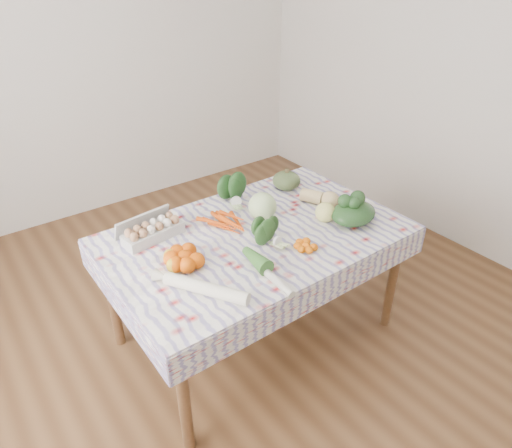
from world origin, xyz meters
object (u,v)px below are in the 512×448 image
object	(u,v)px
dining_table	(256,245)
cabbage	(262,206)
butternut_squash	(320,196)
egg_carton	(153,232)
kabocha_squash	(286,180)
grapefruit	(325,212)

from	to	relation	value
dining_table	cabbage	size ratio (longest dim) A/B	9.62
dining_table	cabbage	xyz separation A→B (m)	(0.13, 0.11, 0.17)
butternut_squash	dining_table	bearing A→B (deg)	158.22
dining_table	egg_carton	distance (m)	0.58
butternut_squash	cabbage	bearing A→B (deg)	144.19
kabocha_squash	butternut_squash	size ratio (longest dim) A/B	0.77
grapefruit	butternut_squash	bearing A→B (deg)	54.46
dining_table	egg_carton	size ratio (longest dim) A/B	4.73
cabbage	butternut_squash	size ratio (longest dim) A/B	0.69
kabocha_squash	grapefruit	distance (m)	0.47
egg_carton	grapefruit	xyz separation A→B (m)	(0.89, -0.42, 0.02)
kabocha_squash	cabbage	bearing A→B (deg)	-149.02
dining_table	grapefruit	world-z (taller)	grapefruit
egg_carton	butternut_squash	xyz separation A→B (m)	(1.01, -0.26, 0.01)
grapefruit	egg_carton	bearing A→B (deg)	154.52
dining_table	butternut_squash	xyz separation A→B (m)	(0.52, 0.03, 0.14)
butternut_squash	kabocha_squash	bearing A→B (deg)	70.46
cabbage	butternut_squash	distance (m)	0.41
dining_table	egg_carton	world-z (taller)	egg_carton
dining_table	cabbage	bearing A→B (deg)	40.18
cabbage	butternut_squash	world-z (taller)	cabbage
cabbage	butternut_squash	xyz separation A→B (m)	(0.40, -0.07, -0.03)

